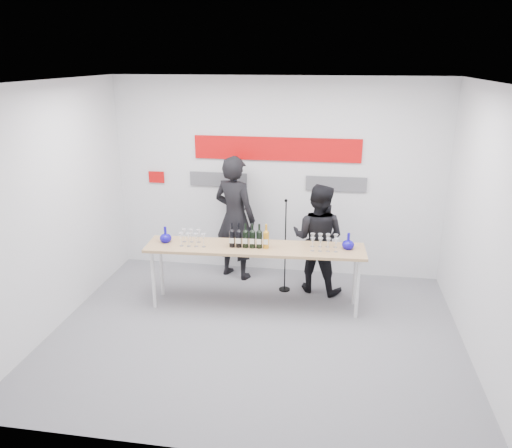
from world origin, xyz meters
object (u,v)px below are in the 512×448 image
tasting_table (255,251)px  mic_stand (285,263)px  presenter_right (318,239)px  presenter_left (235,218)px

tasting_table → mic_stand: size_ratio=2.10×
tasting_table → presenter_right: presenter_right is taller
tasting_table → presenter_right: 1.03m
presenter_left → presenter_right: size_ratio=1.19×
tasting_table → presenter_left: size_ratio=1.54×
tasting_table → mic_stand: 0.75m
presenter_left → presenter_right: 1.31m
presenter_right → tasting_table: bearing=54.7°
tasting_table → mic_stand: (0.35, 0.54, -0.38)m
presenter_right → mic_stand: 0.59m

